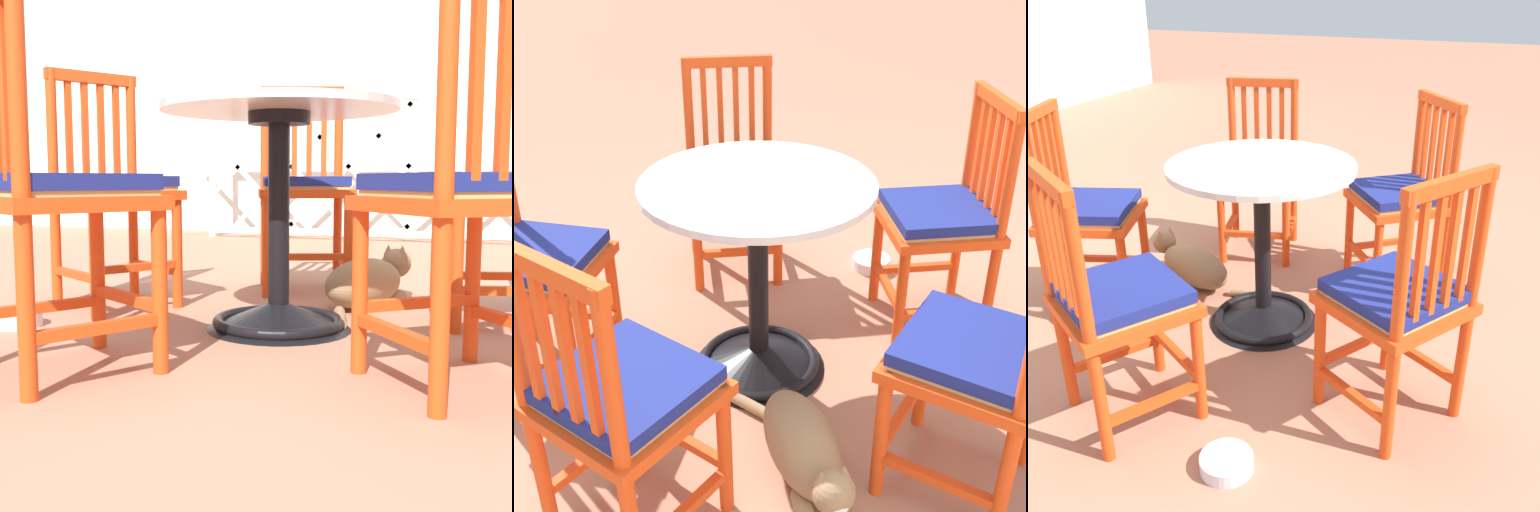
# 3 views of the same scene
# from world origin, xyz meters

# --- Properties ---
(ground_plane) EXTENTS (24.00, 24.00, 0.00)m
(ground_plane) POSITION_xyz_m (0.00, 0.00, 0.00)
(ground_plane) COLOR #A36B51
(cafe_table) EXTENTS (0.76, 0.76, 0.73)m
(cafe_table) POSITION_xyz_m (-0.14, -0.07, 0.28)
(cafe_table) COLOR black
(cafe_table) RESTS_ON ground_plane
(orange_chair_facing_out) EXTENTS (0.51, 0.51, 0.91)m
(orange_chair_facing_out) POSITION_xyz_m (-0.27, 0.73, 0.45)
(orange_chair_facing_out) COLOR #D64214
(orange_chair_facing_out) RESTS_ON ground_plane
(orange_chair_at_corner) EXTENTS (0.55, 0.55, 0.91)m
(orange_chair_at_corner) POSITION_xyz_m (-0.87, 0.13, 0.45)
(orange_chair_at_corner) COLOR #D64214
(orange_chair_at_corner) RESTS_ON ground_plane
(orange_chair_near_fence) EXTENTS (0.55, 0.55, 0.91)m
(orange_chair_near_fence) POSITION_xyz_m (-0.52, -0.72, 0.45)
(orange_chair_near_fence) COLOR #D64214
(orange_chair_near_fence) RESTS_ON ground_plane
(orange_chair_tucked_in) EXTENTS (0.56, 0.56, 0.91)m
(orange_chair_tucked_in) POSITION_xyz_m (0.45, -0.53, 0.45)
(orange_chair_tucked_in) COLOR #D64214
(orange_chair_tucked_in) RESTS_ON ground_plane
(orange_chair_by_planter) EXTENTS (0.49, 0.49, 0.91)m
(orange_chair_by_planter) POSITION_xyz_m (0.55, 0.26, 0.45)
(orange_chair_by_planter) COLOR #D64214
(orange_chair_by_planter) RESTS_ON ground_plane
(tabby_cat) EXTENTS (0.35, 0.74, 0.23)m
(tabby_cat) POSITION_xyz_m (0.07, 0.43, 0.10)
(tabby_cat) COLOR #8E704C
(tabby_cat) RESTS_ON ground_plane
(pet_water_bowl) EXTENTS (0.17, 0.17, 0.05)m
(pet_water_bowl) POSITION_xyz_m (-0.99, -0.31, 0.03)
(pet_water_bowl) COLOR silver
(pet_water_bowl) RESTS_ON ground_plane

